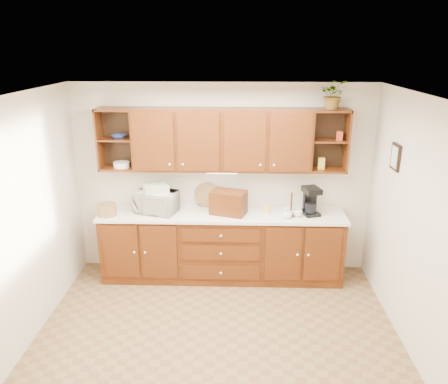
# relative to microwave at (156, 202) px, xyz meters

# --- Properties ---
(floor) EXTENTS (4.00, 4.00, 0.00)m
(floor) POSITION_rel_microwave_xyz_m (0.86, -1.44, -1.08)
(floor) COLOR olive
(floor) RESTS_ON ground
(ceiling) EXTENTS (4.00, 4.00, 0.00)m
(ceiling) POSITION_rel_microwave_xyz_m (0.86, -1.44, 1.52)
(ceiling) COLOR white
(ceiling) RESTS_ON back_wall
(back_wall) EXTENTS (4.00, 0.00, 4.00)m
(back_wall) POSITION_rel_microwave_xyz_m (0.86, 0.31, 0.22)
(back_wall) COLOR beige
(back_wall) RESTS_ON floor
(left_wall) EXTENTS (0.00, 3.50, 3.50)m
(left_wall) POSITION_rel_microwave_xyz_m (-1.14, -1.44, 0.22)
(left_wall) COLOR beige
(left_wall) RESTS_ON floor
(right_wall) EXTENTS (0.00, 3.50, 3.50)m
(right_wall) POSITION_rel_microwave_xyz_m (2.86, -1.44, 0.22)
(right_wall) COLOR beige
(right_wall) RESTS_ON floor
(base_cabinets) EXTENTS (3.20, 0.60, 0.90)m
(base_cabinets) POSITION_rel_microwave_xyz_m (0.86, 0.01, -0.63)
(base_cabinets) COLOR #381506
(base_cabinets) RESTS_ON floor
(countertop) EXTENTS (3.24, 0.64, 0.04)m
(countertop) POSITION_rel_microwave_xyz_m (0.86, -0.00, -0.16)
(countertop) COLOR white
(countertop) RESTS_ON base_cabinets
(upper_cabinets) EXTENTS (3.20, 0.33, 0.80)m
(upper_cabinets) POSITION_rel_microwave_xyz_m (0.87, 0.15, 0.81)
(upper_cabinets) COLOR #381506
(upper_cabinets) RESTS_ON back_wall
(undercabinet_light) EXTENTS (0.40, 0.05, 0.02)m
(undercabinet_light) POSITION_rel_microwave_xyz_m (0.86, 0.09, 0.39)
(undercabinet_light) COLOR white
(undercabinet_light) RESTS_ON upper_cabinets
(framed_picture) EXTENTS (0.03, 0.24, 0.30)m
(framed_picture) POSITION_rel_microwave_xyz_m (2.84, -0.54, 0.77)
(framed_picture) COLOR black
(framed_picture) RESTS_ON right_wall
(wicker_basket) EXTENTS (0.32, 0.32, 0.15)m
(wicker_basket) POSITION_rel_microwave_xyz_m (-0.63, -0.13, -0.07)
(wicker_basket) COLOR #A67B45
(wicker_basket) RESTS_ON countertop
(microwave) EXTENTS (0.60, 0.49, 0.29)m
(microwave) POSITION_rel_microwave_xyz_m (0.00, 0.00, 0.00)
(microwave) COLOR beige
(microwave) RESTS_ON countertop
(towel_stack) EXTENTS (0.37, 0.33, 0.09)m
(towel_stack) POSITION_rel_microwave_xyz_m (0.00, 0.00, 0.19)
(towel_stack) COLOR #F1E771
(towel_stack) RESTS_ON microwave
(wine_bottle) EXTENTS (0.09, 0.09, 0.33)m
(wine_bottle) POSITION_rel_microwave_xyz_m (0.11, 0.09, 0.02)
(wine_bottle) COLOR black
(wine_bottle) RESTS_ON countertop
(woven_tray) EXTENTS (0.34, 0.14, 0.33)m
(woven_tray) POSITION_rel_microwave_xyz_m (0.64, 0.25, -0.14)
(woven_tray) COLOR #A67B45
(woven_tray) RESTS_ON countertop
(bread_box) EXTENTS (0.51, 0.40, 0.31)m
(bread_box) POSITION_rel_microwave_xyz_m (0.95, -0.03, 0.01)
(bread_box) COLOR #381506
(bread_box) RESTS_ON countertop
(mug_tree) EXTENTS (0.26, 0.27, 0.32)m
(mug_tree) POSITION_rel_microwave_xyz_m (1.76, -0.09, -0.09)
(mug_tree) COLOR #381506
(mug_tree) RESTS_ON countertop
(canister_red) EXTENTS (0.11, 0.11, 0.13)m
(canister_red) POSITION_rel_microwave_xyz_m (2.05, -0.03, -0.08)
(canister_red) COLOR #AB2D18
(canister_red) RESTS_ON countertop
(canister_white) EXTENTS (0.08, 0.08, 0.18)m
(canister_white) POSITION_rel_microwave_xyz_m (2.00, 0.10, -0.05)
(canister_white) COLOR white
(canister_white) RESTS_ON countertop
(canister_yellow) EXTENTS (0.10, 0.10, 0.10)m
(canister_yellow) POSITION_rel_microwave_xyz_m (1.45, 0.03, -0.09)
(canister_yellow) COLOR gold
(canister_yellow) RESTS_ON countertop
(coffee_maker) EXTENTS (0.26, 0.30, 0.37)m
(coffee_maker) POSITION_rel_microwave_xyz_m (2.02, 0.01, 0.03)
(coffee_maker) COLOR black
(coffee_maker) RESTS_ON countertop
(bowl_stack) EXTENTS (0.23, 0.23, 0.04)m
(bowl_stack) POSITION_rel_microwave_xyz_m (-0.47, 0.14, 0.84)
(bowl_stack) COLOR navy
(bowl_stack) RESTS_ON upper_cabinets
(plate_stack) EXTENTS (0.27, 0.27, 0.07)m
(plate_stack) POSITION_rel_microwave_xyz_m (-0.46, 0.12, 0.47)
(plate_stack) COLOR white
(plate_stack) RESTS_ON upper_cabinets
(pantry_box_yellow) EXTENTS (0.09, 0.07, 0.15)m
(pantry_box_yellow) POSITION_rel_microwave_xyz_m (2.14, 0.12, 0.51)
(pantry_box_yellow) COLOR gold
(pantry_box_yellow) RESTS_ON upper_cabinets
(pantry_box_red) EXTENTS (0.09, 0.09, 0.12)m
(pantry_box_red) POSITION_rel_microwave_xyz_m (2.35, 0.11, 0.87)
(pantry_box_red) COLOR #AB2D18
(pantry_box_red) RESTS_ON upper_cabinets
(potted_plant) EXTENTS (0.36, 0.32, 0.36)m
(potted_plant) POSITION_rel_microwave_xyz_m (2.23, 0.09, 1.38)
(potted_plant) COLOR #999999
(potted_plant) RESTS_ON upper_cabinets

